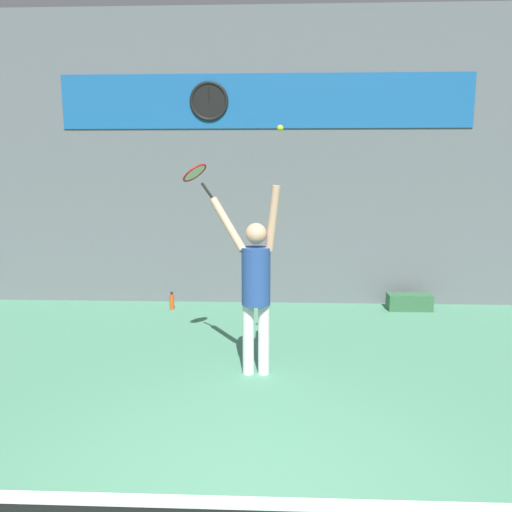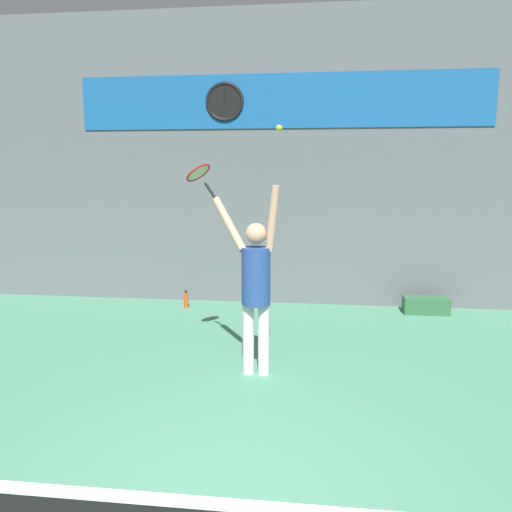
% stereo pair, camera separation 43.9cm
% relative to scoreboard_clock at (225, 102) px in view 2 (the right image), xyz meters
% --- Properties ---
extents(back_wall, '(18.00, 0.10, 5.00)m').
position_rel_scoreboard_clock_xyz_m(back_wall, '(0.94, 0.08, -0.98)').
color(back_wall, slate).
rests_on(back_wall, ground_plane).
extents(sponsor_banner, '(6.90, 0.02, 0.89)m').
position_rel_scoreboard_clock_xyz_m(sponsor_banner, '(0.94, 0.02, -0.00)').
color(sponsor_banner, '#195B9E').
extents(scoreboard_clock, '(0.66, 0.06, 0.66)m').
position_rel_scoreboard_clock_xyz_m(scoreboard_clock, '(0.00, 0.00, 0.00)').
color(scoreboard_clock, black).
extents(tennis_player, '(0.85, 0.51, 2.16)m').
position_rel_scoreboard_clock_xyz_m(tennis_player, '(0.91, -3.17, -2.38)').
color(tennis_player, white).
rests_on(tennis_player, ground_plane).
extents(tennis_racket, '(0.42, 0.40, 0.42)m').
position_rel_scoreboard_clock_xyz_m(tennis_racket, '(0.20, -2.80, -1.20)').
color(tennis_racket, black).
extents(tennis_ball, '(0.07, 0.07, 0.07)m').
position_rel_scoreboard_clock_xyz_m(tennis_ball, '(1.18, -3.31, -0.72)').
color(tennis_ball, '#CCDB2D').
extents(water_bottle, '(0.08, 0.08, 0.30)m').
position_rel_scoreboard_clock_xyz_m(water_bottle, '(-0.62, -0.48, -3.34)').
color(water_bottle, '#D84C19').
rests_on(water_bottle, ground_plane).
extents(equipment_bag, '(0.73, 0.31, 0.27)m').
position_rel_scoreboard_clock_xyz_m(equipment_bag, '(3.40, -0.35, -3.34)').
color(equipment_bag, '#33663F').
rests_on(equipment_bag, ground_plane).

